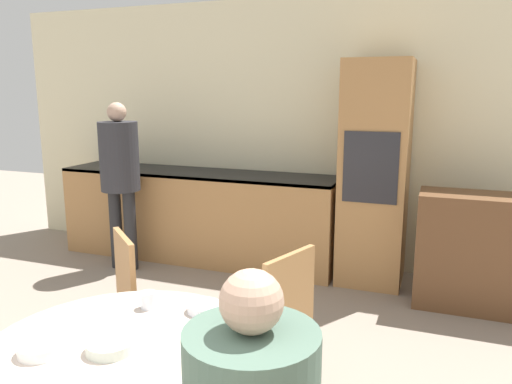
{
  "coord_description": "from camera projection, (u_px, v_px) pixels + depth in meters",
  "views": [
    {
      "loc": [
        1.05,
        -0.11,
        1.73
      ],
      "look_at": [
        -0.01,
        2.71,
        1.11
      ],
      "focal_mm": 35.0,
      "sensor_mm": 36.0,
      "label": 1
    }
  ],
  "objects": [
    {
      "name": "bowl_centre",
      "position": [
        204.0,
        307.0,
        2.22
      ],
      "size": [
        0.15,
        0.15,
        0.04
      ],
      "color": "silver",
      "rests_on": "dining_table"
    },
    {
      "name": "oven_unit",
      "position": [
        375.0,
        174.0,
        4.43
      ],
      "size": [
        0.57,
        0.59,
        1.99
      ],
      "color": "#AD7A47",
      "rests_on": "ground_plane"
    },
    {
      "name": "person_standing",
      "position": [
        120.0,
        168.0,
        4.74
      ],
      "size": [
        0.37,
        0.37,
        1.61
      ],
      "color": "#262628",
      "rests_on": "ground_plane"
    },
    {
      "name": "kitchen_counter",
      "position": [
        198.0,
        214.0,
        5.14
      ],
      "size": [
        2.88,
        0.6,
        0.91
      ],
      "color": "#AD7A47",
      "rests_on": "ground_plane"
    },
    {
      "name": "bowl_near",
      "position": [
        110.0,
        346.0,
        1.88
      ],
      "size": [
        0.18,
        0.18,
        0.04
      ],
      "color": "silver",
      "rests_on": "dining_table"
    },
    {
      "name": "bowl_far",
      "position": [
        42.0,
        348.0,
        1.86
      ],
      "size": [
        0.17,
        0.17,
        0.04
      ],
      "color": "white",
      "rests_on": "dining_table"
    },
    {
      "name": "chair_far_right",
      "position": [
        274.0,
        332.0,
        2.5
      ],
      "size": [
        0.51,
        0.51,
        0.96
      ],
      "rotation": [
        0.0,
        0.0,
        4.37
      ],
      "color": "#AD7A47",
      "rests_on": "ground_plane"
    },
    {
      "name": "cup",
      "position": [
        148.0,
        300.0,
        2.25
      ],
      "size": [
        0.07,
        0.07,
        0.08
      ],
      "color": "silver",
      "rests_on": "dining_table"
    },
    {
      "name": "wall_back",
      "position": [
        329.0,
        135.0,
        4.85
      ],
      "size": [
        7.13,
        0.05,
        2.6
      ],
      "color": "beige",
      "rests_on": "ground_plane"
    },
    {
      "name": "chair_far_left",
      "position": [
        111.0,
        313.0,
        2.71
      ],
      "size": [
        0.57,
        0.57,
        0.96
      ],
      "rotation": [
        0.0,
        0.0,
        5.55
      ],
      "color": "#AD7A47",
      "rests_on": "ground_plane"
    },
    {
      "name": "sideboard",
      "position": [
        482.0,
        253.0,
        3.94
      ],
      "size": [
        1.0,
        0.45,
        0.93
      ],
      "color": "brown",
      "rests_on": "ground_plane"
    }
  ]
}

